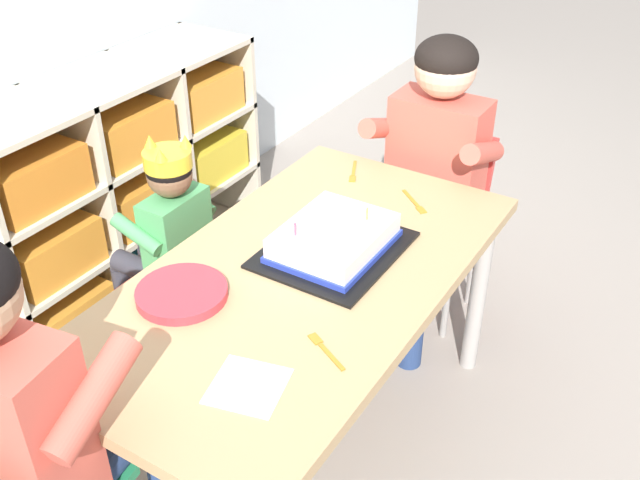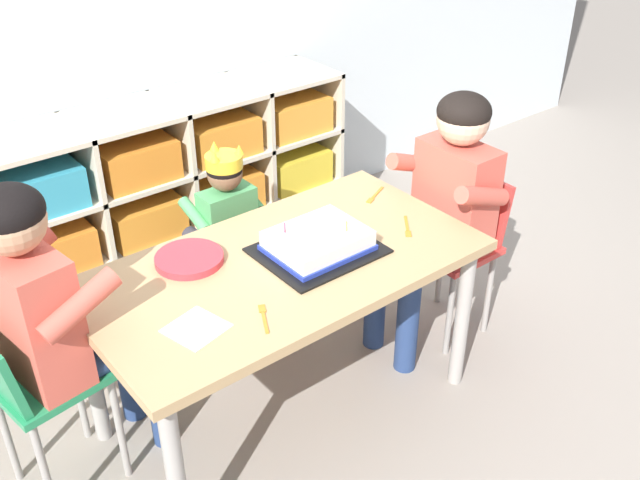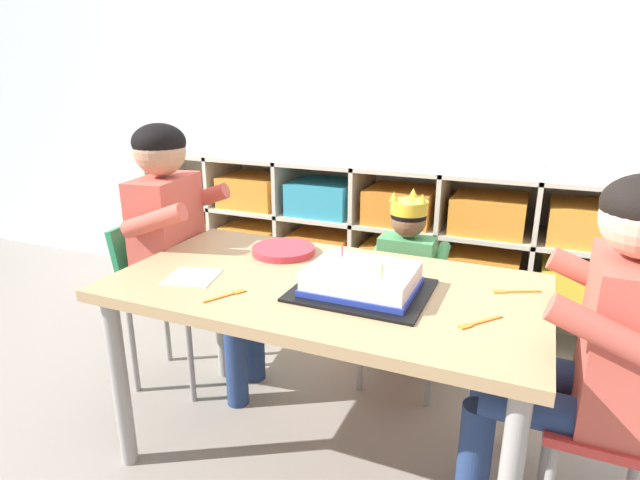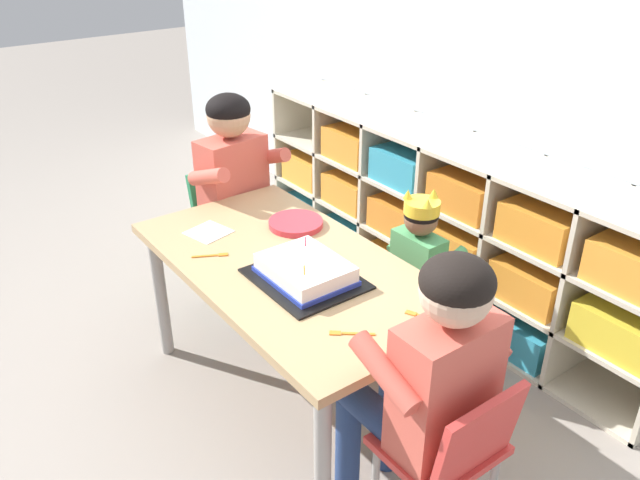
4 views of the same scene
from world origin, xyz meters
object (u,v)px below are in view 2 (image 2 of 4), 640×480
object	(u,v)px
classroom_chair_blue	(239,259)
fork_near_cake_tray	(407,228)
child_with_crown	(222,216)
fork_at_table_front_edge	(374,196)
classroom_chair_guest_side	(458,238)
paper_plate_stack	(189,259)
guest_at_table_side	(444,198)
activity_table	(284,281)
birthday_cake_on_tray	(318,243)
adult_helper_seated	(54,305)
fork_scattered_mid_table	(264,317)
classroom_chair_adult_side	(35,384)

from	to	relation	value
classroom_chair_blue	fork_near_cake_tray	size ratio (longest dim) A/B	5.01
child_with_crown	fork_near_cake_tray	xyz separation A→B (m)	(0.34, -0.67, 0.13)
fork_at_table_front_edge	child_with_crown	bearing A→B (deg)	108.74
classroom_chair_guest_side	paper_plate_stack	distance (m)	1.11
child_with_crown	classroom_chair_blue	bearing A→B (deg)	89.93
guest_at_table_side	classroom_chair_guest_side	bearing A→B (deg)	90.00
activity_table	birthday_cake_on_tray	world-z (taller)	birthday_cake_on_tray
child_with_crown	fork_near_cake_tray	bearing A→B (deg)	116.18
birthday_cake_on_tray	fork_near_cake_tray	xyz separation A→B (m)	(0.33, -0.07, -0.03)
adult_helper_seated	classroom_chair_guest_side	distance (m)	1.54
classroom_chair_guest_side	fork_scattered_mid_table	xyz separation A→B (m)	(-1.05, -0.18, 0.22)
classroom_chair_guest_side	child_with_crown	bearing A→B (deg)	-129.35
child_with_crown	guest_at_table_side	xyz separation A→B (m)	(0.60, -0.59, 0.12)
activity_table	birthday_cake_on_tray	distance (m)	0.16
child_with_crown	fork_scattered_mid_table	xyz separation A→B (m)	(-0.33, -0.77, 0.13)
paper_plate_stack	fork_scattered_mid_table	bearing A→B (deg)	-87.07
classroom_chair_adult_side	guest_at_table_side	size ratio (longest dim) A/B	0.66
child_with_crown	birthday_cake_on_tray	xyz separation A→B (m)	(0.01, -0.59, 0.16)
child_with_crown	fork_at_table_front_edge	bearing A→B (deg)	133.20
paper_plate_stack	birthday_cake_on_tray	bearing A→B (deg)	-29.83
birthday_cake_on_tray	classroom_chair_blue	bearing A→B (deg)	90.45
birthday_cake_on_tray	fork_at_table_front_edge	world-z (taller)	birthday_cake_on_tray
classroom_chair_adult_side	classroom_chair_guest_side	size ratio (longest dim) A/B	1.02
child_with_crown	adult_helper_seated	distance (m)	0.89
activity_table	fork_scattered_mid_table	size ratio (longest dim) A/B	10.23
fork_at_table_front_edge	classroom_chair_blue	bearing A→B (deg)	116.44
activity_table	guest_at_table_side	size ratio (longest dim) A/B	1.26
classroom_chair_blue	child_with_crown	world-z (taller)	child_with_crown
fork_near_cake_tray	fork_scattered_mid_table	distance (m)	0.68
fork_near_cake_tray	fork_scattered_mid_table	world-z (taller)	same
classroom_chair_guest_side	guest_at_table_side	distance (m)	0.24
activity_table	adult_helper_seated	bearing A→B (deg)	164.20
activity_table	classroom_chair_blue	distance (m)	0.52
classroom_chair_blue	guest_at_table_side	size ratio (longest dim) A/B	0.57
birthday_cake_on_tray	paper_plate_stack	world-z (taller)	birthday_cake_on_tray
fork_scattered_mid_table	adult_helper_seated	bearing A→B (deg)	-103.12
birthday_cake_on_tray	paper_plate_stack	size ratio (longest dim) A/B	1.74
paper_plate_stack	fork_near_cake_tray	xyz separation A→B (m)	(0.69, -0.28, -0.01)
classroom_chair_adult_side	birthday_cake_on_tray	world-z (taller)	birthday_cake_on_tray
classroom_chair_guest_side	classroom_chair_blue	bearing A→B (deg)	-124.23
activity_table	paper_plate_stack	bearing A→B (deg)	141.60
adult_helper_seated	paper_plate_stack	size ratio (longest dim) A/B	4.84
paper_plate_stack	child_with_crown	bearing A→B (deg)	47.55
classroom_chair_blue	fork_at_table_front_edge	distance (m)	0.59
guest_at_table_side	birthday_cake_on_tray	xyz separation A→B (m)	(-0.60, -0.00, 0.03)
birthday_cake_on_tray	adult_helper_seated	bearing A→B (deg)	165.18
guest_at_table_side	fork_at_table_front_edge	distance (m)	0.26
fork_scattered_mid_table	fork_near_cake_tray	bearing A→B (deg)	126.22
classroom_chair_adult_side	paper_plate_stack	bearing A→B (deg)	-97.04
fork_scattered_mid_table	paper_plate_stack	bearing A→B (deg)	-149.69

